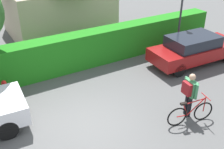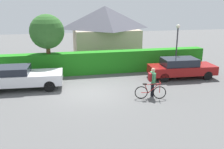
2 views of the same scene
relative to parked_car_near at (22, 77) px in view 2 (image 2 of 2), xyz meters
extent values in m
plane|color=#535353|center=(4.01, -1.63, -0.74)|extent=(60.00, 60.00, 0.00)
cube|color=#1F7A1A|center=(4.01, 2.45, 0.07)|extent=(18.74, 0.90, 1.62)
cube|color=tan|center=(6.55, 7.30, 0.65)|extent=(5.61, 4.82, 2.79)
pyramid|color=#4C4C56|center=(6.55, 7.30, 3.04)|extent=(5.89, 5.07, 2.00)
cube|color=silver|center=(0.13, -0.01, -0.09)|extent=(4.67, 2.09, 0.64)
cube|color=#1E232D|center=(-0.54, 0.03, 0.44)|extent=(2.13, 1.73, 0.43)
cylinder|color=black|center=(1.73, 0.74, -0.41)|extent=(0.67, 0.22, 0.66)
cylinder|color=black|center=(1.64, -0.92, -0.41)|extent=(0.67, 0.22, 0.66)
cylinder|color=black|center=(-1.38, 0.91, -0.41)|extent=(0.67, 0.22, 0.66)
cube|color=maroon|center=(10.59, -0.01, -0.14)|extent=(4.63, 1.94, 0.60)
cube|color=#1E232D|center=(10.37, 0.00, 0.41)|extent=(2.42, 1.61, 0.50)
cylinder|color=black|center=(12.17, 0.66, -0.43)|extent=(0.63, 0.21, 0.62)
cylinder|color=black|center=(12.09, -0.85, -0.43)|extent=(0.63, 0.21, 0.62)
cylinder|color=black|center=(9.09, 0.83, -0.43)|extent=(0.63, 0.21, 0.62)
cylinder|color=black|center=(9.01, -0.68, -0.43)|extent=(0.63, 0.21, 0.62)
torus|color=black|center=(7.54, -3.37, -0.39)|extent=(0.71, 0.21, 0.72)
torus|color=black|center=(6.57, -3.15, -0.39)|extent=(0.71, 0.21, 0.72)
cylinder|color=#B21E1E|center=(7.24, -3.31, -0.11)|extent=(0.64, 0.18, 0.61)
cylinder|color=#B21E1E|center=(6.84, -3.22, -0.16)|extent=(0.24, 0.09, 0.49)
cylinder|color=#B21E1E|center=(7.12, -3.28, 0.10)|extent=(0.76, 0.21, 0.12)
cylinder|color=#B21E1E|center=(6.75, -3.20, -0.40)|extent=(0.38, 0.12, 0.05)
cylinder|color=#B21E1E|center=(7.54, -3.37, -0.10)|extent=(0.04, 0.04, 0.56)
cube|color=black|center=(6.74, -3.19, 0.11)|extent=(0.24, 0.15, 0.06)
cylinder|color=#B21E1E|center=(7.54, -3.37, 0.21)|extent=(0.14, 0.49, 0.03)
cylinder|color=black|center=(7.32, -2.81, -0.34)|extent=(0.13, 0.13, 0.81)
cylinder|color=black|center=(7.30, -2.98, -0.34)|extent=(0.13, 0.13, 0.81)
cube|color=#3F8C59|center=(7.31, -2.89, 0.35)|extent=(0.25, 0.49, 0.57)
sphere|color=tan|center=(7.31, -2.89, 0.78)|extent=(0.22, 0.22, 0.22)
cylinder|color=#3F8C59|center=(7.34, -2.61, 0.37)|extent=(0.09, 0.09, 0.54)
cylinder|color=#3F8C59|center=(7.28, -3.18, 0.37)|extent=(0.09, 0.09, 0.54)
cube|color=maroon|center=(7.15, -2.88, 0.38)|extent=(0.20, 0.39, 0.44)
cylinder|color=#38383D|center=(10.82, 1.45, 0.91)|extent=(0.10, 0.10, 3.31)
sphere|color=#F2EDCC|center=(10.82, 1.45, 2.68)|extent=(0.28, 0.28, 0.28)
cylinder|color=brown|center=(1.57, 2.49, 0.48)|extent=(0.29, 0.29, 2.45)
sphere|color=#2F6127|center=(1.57, 2.49, 2.41)|extent=(2.37, 2.37, 2.37)
cylinder|color=red|center=(2.08, 1.40, -0.39)|extent=(0.20, 0.20, 0.70)
sphere|color=red|center=(2.08, 1.40, -0.02)|extent=(0.18, 0.18, 0.18)
camera|label=1|loc=(1.06, -8.18, 5.15)|focal=43.60mm
camera|label=2|loc=(2.32, -15.21, 4.35)|focal=39.70mm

